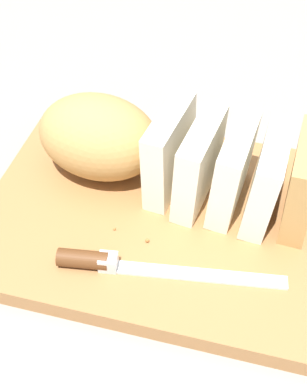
{
  "coord_description": "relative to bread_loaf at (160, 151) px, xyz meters",
  "views": [
    {
      "loc": [
        0.12,
        -0.43,
        0.5
      ],
      "look_at": [
        0.0,
        0.0,
        0.05
      ],
      "focal_mm": 50.78,
      "sensor_mm": 36.0,
      "label": 1
    }
  ],
  "objects": [
    {
      "name": "bread_knife",
      "position": [
        -0.01,
        -0.14,
        -0.04
      ],
      "size": [
        0.25,
        0.06,
        0.02
      ],
      "rotation": [
        0.0,
        0.0,
        0.16
      ],
      "color": "silver",
      "rests_on": "cutting_board"
    },
    {
      "name": "crumb_stray_right",
      "position": [
        -0.01,
        0.01,
        -0.05
      ],
      "size": [
        0.0,
        0.0,
        0.0
      ],
      "primitive_type": "sphere",
      "color": "#996633",
      "rests_on": "cutting_board"
    },
    {
      "name": "crumb_near_knife",
      "position": [
        0.04,
        -0.01,
        -0.05
      ],
      "size": [
        0.01,
        0.01,
        0.01
      ],
      "primitive_type": "sphere",
      "color": "#996633",
      "rests_on": "cutting_board"
    },
    {
      "name": "cutting_board",
      "position": [
        0.01,
        -0.05,
        -0.06
      ],
      "size": [
        0.41,
        0.32,
        0.02
      ],
      "primitive_type": "cube",
      "rotation": [
        0.0,
        0.0,
        0.02
      ],
      "color": "#9E6B3D",
      "rests_on": "ground_plane"
    },
    {
      "name": "ground_plane",
      "position": [
        0.01,
        -0.05,
        -0.08
      ],
      "size": [
        3.0,
        3.0,
        0.0
      ],
      "primitive_type": "plane",
      "color": "gray"
    },
    {
      "name": "bread_loaf",
      "position": [
        0.0,
        0.0,
        0.0
      ],
      "size": [
        0.35,
        0.13,
        0.11
      ],
      "rotation": [
        0.0,
        0.0,
        -0.06
      ],
      "color": "tan",
      "rests_on": "cutting_board"
    },
    {
      "name": "crumb_stray_left",
      "position": [
        -0.03,
        -0.09,
        -0.05
      ],
      "size": [
        0.0,
        0.0,
        0.0
      ],
      "primitive_type": "sphere",
      "color": "#996633",
      "rests_on": "cutting_board"
    },
    {
      "name": "crumb_near_loaf",
      "position": [
        0.01,
        -0.1,
        -0.05
      ],
      "size": [
        0.0,
        0.0,
        0.0
      ],
      "primitive_type": "sphere",
      "color": "#996633",
      "rests_on": "cutting_board"
    }
  ]
}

